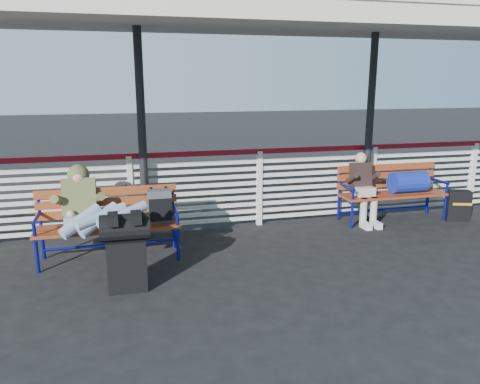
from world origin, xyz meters
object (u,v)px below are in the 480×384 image
object	(u,v)px
traveler_man	(95,213)
companion_person	(364,187)
luggage_stack	(126,249)
bench_left	(122,214)
bench_right	(400,185)
suitcase_side	(458,206)

from	to	relation	value
traveler_man	companion_person	world-z (taller)	traveler_man
luggage_stack	traveler_man	bearing A→B (deg)	118.22
traveler_man	companion_person	bearing A→B (deg)	12.97
bench_left	bench_right	xyz separation A→B (m)	(4.47, 0.63, 0.01)
luggage_stack	companion_person	distance (m)	4.11
bench_left	traveler_man	distance (m)	0.49
luggage_stack	bench_left	bearing A→B (deg)	92.88
suitcase_side	traveler_man	bearing A→B (deg)	-155.25
luggage_stack	bench_right	xyz separation A→B (m)	(4.45, 1.67, 0.12)
traveler_man	companion_person	size ratio (longest dim) A/B	1.43
bench_left	traveler_man	xyz separation A→B (m)	(-0.32, -0.35, 0.14)
traveler_man	bench_right	bearing A→B (deg)	11.55
traveler_man	suitcase_side	distance (m)	5.77
companion_person	suitcase_side	size ratio (longest dim) A/B	2.24
bench_left	companion_person	distance (m)	3.84
bench_right	bench_left	bearing A→B (deg)	-171.98
bench_left	traveler_man	world-z (taller)	traveler_man
luggage_stack	bench_left	size ratio (longest dim) A/B	0.49
bench_right	suitcase_side	bearing A→B (deg)	-18.23
luggage_stack	companion_person	world-z (taller)	companion_person
luggage_stack	bench_right	bearing A→B (deg)	22.05
bench_right	suitcase_side	size ratio (longest dim) A/B	3.52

